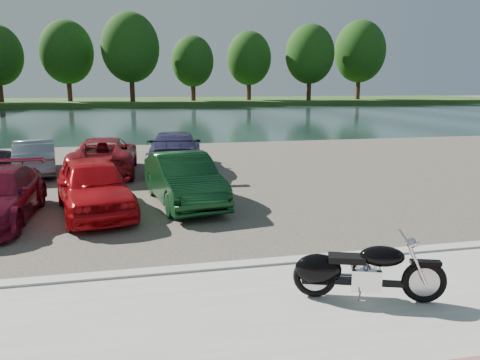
# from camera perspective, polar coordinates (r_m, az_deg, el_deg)

# --- Properties ---
(ground) EXTENTS (200.00, 200.00, 0.00)m
(ground) POSITION_cam_1_polar(r_m,az_deg,el_deg) (7.26, 8.31, -16.43)
(ground) COLOR #595447
(ground) RESTS_ON ground
(promenade) EXTENTS (60.00, 6.00, 0.10)m
(promenade) POSITION_cam_1_polar(r_m,az_deg,el_deg) (6.44, 11.61, -20.03)
(promenade) COLOR #A7A59D
(promenade) RESTS_ON ground
(kerb) EXTENTS (60.00, 0.30, 0.14)m
(kerb) POSITION_cam_1_polar(r_m,az_deg,el_deg) (8.95, 3.80, -10.18)
(kerb) COLOR #A7A59D
(kerb) RESTS_ON ground
(parking_lot) EXTENTS (60.00, 18.00, 0.04)m
(parking_lot) POSITION_cam_1_polar(r_m,az_deg,el_deg) (17.46, -4.34, 0.59)
(parking_lot) COLOR #3E3932
(parking_lot) RESTS_ON ground
(river) EXTENTS (120.00, 40.00, 0.00)m
(river) POSITION_cam_1_polar(r_m,az_deg,el_deg) (46.15, -9.38, 7.47)
(river) COLOR #1A2F2B
(river) RESTS_ON ground
(far_bank) EXTENTS (120.00, 24.00, 0.60)m
(far_bank) POSITION_cam_1_polar(r_m,az_deg,el_deg) (78.06, -10.65, 9.39)
(far_bank) COLOR #244719
(far_bank) RESTS_ON ground
(far_trees) EXTENTS (70.25, 10.68, 12.52)m
(far_trees) POSITION_cam_1_polar(r_m,az_deg,el_deg) (72.18, -7.13, 15.03)
(far_trees) COLOR #3D2016
(far_trees) RESTS_ON far_bank
(motorcycle) EXTENTS (2.25, 1.05, 1.05)m
(motorcycle) POSITION_cam_1_polar(r_m,az_deg,el_deg) (7.58, 13.79, -10.70)
(motorcycle) COLOR black
(motorcycle) RESTS_ON promenade
(car_4) EXTENTS (2.57, 4.52, 1.45)m
(car_4) POSITION_cam_1_polar(r_m,az_deg,el_deg) (12.79, -17.39, -0.69)
(car_4) COLOR #BA0C13
(car_4) RESTS_ON parking_lot
(car_5) EXTENTS (2.13, 4.47, 1.41)m
(car_5) POSITION_cam_1_polar(r_m,az_deg,el_deg) (13.22, -6.89, 0.09)
(car_5) COLOR #0F3819
(car_5) RESTS_ON parking_lot
(car_9) EXTENTS (1.99, 4.10, 1.30)m
(car_9) POSITION_cam_1_polar(r_m,az_deg,el_deg) (19.09, -23.65, 2.63)
(car_9) COLOR gray
(car_9) RESTS_ON parking_lot
(car_10) EXTENTS (2.40, 5.00, 1.37)m
(car_10) POSITION_cam_1_polar(r_m,az_deg,el_deg) (18.31, -16.22, 2.93)
(car_10) COLOR maroon
(car_10) RESTS_ON parking_lot
(car_11) EXTENTS (2.57, 5.32, 1.49)m
(car_11) POSITION_cam_1_polar(r_m,az_deg,el_deg) (18.72, -7.95, 3.66)
(car_11) COLOR navy
(car_11) RESTS_ON parking_lot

